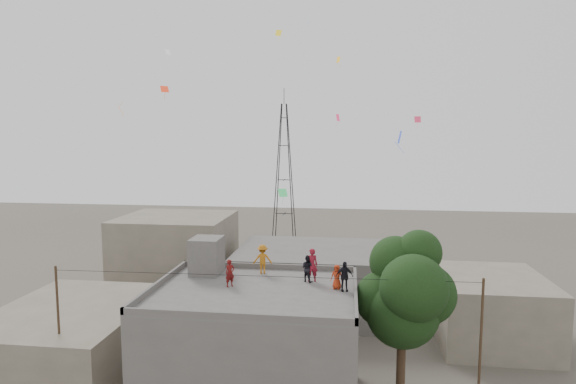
# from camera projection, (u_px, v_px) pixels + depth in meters

# --- Properties ---
(main_building) EXTENTS (10.00, 8.00, 6.10)m
(main_building) POSITION_uv_depth(u_px,v_px,m) (255.00, 349.00, 24.00)
(main_building) COLOR #55534F
(main_building) RESTS_ON ground
(parapet) EXTENTS (10.00, 8.00, 0.30)m
(parapet) POSITION_uv_depth(u_px,v_px,m) (255.00, 287.00, 23.64)
(parapet) COLOR #55534F
(parapet) RESTS_ON main_building
(stair_head_box) EXTENTS (1.60, 1.80, 2.00)m
(stair_head_box) POSITION_uv_depth(u_px,v_px,m) (207.00, 256.00, 26.52)
(stair_head_box) COLOR #55534F
(stair_head_box) RESTS_ON main_building
(neighbor_west) EXTENTS (8.00, 10.00, 4.00)m
(neighbor_west) POSITION_uv_depth(u_px,v_px,m) (73.00, 341.00, 27.48)
(neighbor_west) COLOR #676051
(neighbor_west) RESTS_ON ground
(neighbor_north) EXTENTS (12.00, 9.00, 5.00)m
(neighbor_north) POSITION_uv_depth(u_px,v_px,m) (315.00, 280.00, 37.60)
(neighbor_north) COLOR #55534F
(neighbor_north) RESTS_ON ground
(neighbor_northwest) EXTENTS (9.00, 8.00, 7.00)m
(neighbor_northwest) POSITION_uv_depth(u_px,v_px,m) (176.00, 257.00, 40.99)
(neighbor_northwest) COLOR #676051
(neighbor_northwest) RESTS_ON ground
(neighbor_east) EXTENTS (7.00, 8.00, 4.40)m
(neighbor_east) POSITION_uv_depth(u_px,v_px,m) (490.00, 309.00, 32.17)
(neighbor_east) COLOR #676051
(neighbor_east) RESTS_ON ground
(tree) EXTENTS (4.90, 4.60, 9.10)m
(tree) POSITION_uv_depth(u_px,v_px,m) (406.00, 292.00, 23.31)
(tree) COLOR black
(tree) RESTS_ON ground
(utility_line) EXTENTS (20.12, 0.62, 7.40)m
(utility_line) POSITION_uv_depth(u_px,v_px,m) (260.00, 346.00, 22.62)
(utility_line) COLOR black
(utility_line) RESTS_ON ground
(transmission_tower) EXTENTS (2.97, 2.97, 20.01)m
(transmission_tower) POSITION_uv_depth(u_px,v_px,m) (284.00, 172.00, 63.26)
(transmission_tower) COLOR black
(transmission_tower) RESTS_ON ground
(person_red_adult) EXTENTS (0.73, 0.57, 1.76)m
(person_red_adult) POSITION_uv_depth(u_px,v_px,m) (312.00, 265.00, 25.00)
(person_red_adult) COLOR maroon
(person_red_adult) RESTS_ON main_building
(person_orange_child) EXTENTS (0.66, 0.50, 1.22)m
(person_orange_child) POSITION_uv_depth(u_px,v_px,m) (337.00, 277.00, 23.82)
(person_orange_child) COLOR #B43114
(person_orange_child) RESTS_ON main_building
(person_dark_child) EXTENTS (0.86, 0.81, 1.40)m
(person_dark_child) POSITION_uv_depth(u_px,v_px,m) (308.00, 268.00, 25.04)
(person_dark_child) COLOR black
(person_dark_child) RESTS_ON main_building
(person_dark_adult) EXTENTS (0.91, 0.50, 1.46)m
(person_dark_adult) POSITION_uv_depth(u_px,v_px,m) (344.00, 276.00, 23.48)
(person_dark_adult) COLOR black
(person_dark_adult) RESTS_ON main_building
(person_orange_adult) EXTENTS (1.14, 0.80, 1.61)m
(person_orange_adult) POSITION_uv_depth(u_px,v_px,m) (263.00, 259.00, 26.54)
(person_orange_adult) COLOR #B46714
(person_orange_adult) RESTS_ON main_building
(person_red_child) EXTENTS (0.60, 0.58, 1.38)m
(person_red_child) POSITION_uv_depth(u_px,v_px,m) (230.00, 273.00, 24.18)
(person_red_child) COLOR #61100F
(person_red_child) RESTS_ON main_building
(kites) EXTENTS (17.13, 18.76, 12.57)m
(kites) POSITION_uv_depth(u_px,v_px,m) (288.00, 93.00, 29.91)
(kites) COLOR red
(kites) RESTS_ON ground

